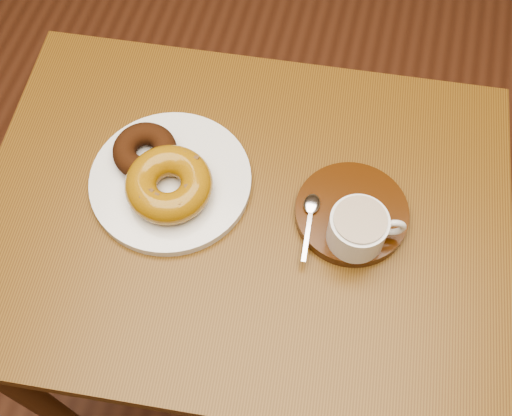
% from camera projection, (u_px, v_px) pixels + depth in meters
% --- Properties ---
extents(cafe_table, '(0.81, 0.63, 0.72)m').
position_uv_depth(cafe_table, '(244.00, 245.00, 1.02)').
color(cafe_table, brown).
rests_on(cafe_table, ground).
extents(donut_plate, '(0.29, 0.29, 0.01)m').
position_uv_depth(donut_plate, '(171.00, 181.00, 0.93)').
color(donut_plate, silver).
rests_on(donut_plate, cafe_table).
extents(donut_cinnamon, '(0.13, 0.13, 0.03)m').
position_uv_depth(donut_cinnamon, '(145.00, 151.00, 0.93)').
color(donut_cinnamon, '#33180A').
rests_on(donut_cinnamon, donut_plate).
extents(donut_caramel, '(0.14, 0.14, 0.05)m').
position_uv_depth(donut_caramel, '(169.00, 184.00, 0.90)').
color(donut_caramel, '#946410').
rests_on(donut_caramel, donut_plate).
extents(saucer, '(0.20, 0.20, 0.02)m').
position_uv_depth(saucer, '(351.00, 213.00, 0.91)').
color(saucer, '#381A07').
rests_on(saucer, cafe_table).
extents(coffee_cup, '(0.10, 0.08, 0.06)m').
position_uv_depth(coffee_cup, '(359.00, 229.00, 0.86)').
color(coffee_cup, silver).
rests_on(coffee_cup, saucer).
extents(teaspoon, '(0.02, 0.11, 0.01)m').
position_uv_depth(teaspoon, '(311.00, 210.00, 0.90)').
color(teaspoon, silver).
rests_on(teaspoon, saucer).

